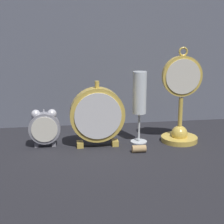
{
  "coord_description": "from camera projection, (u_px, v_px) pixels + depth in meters",
  "views": [
    {
      "loc": [
        -0.17,
        -1.04,
        0.4
      ],
      "look_at": [
        0.0,
        0.08,
        0.11
      ],
      "focal_mm": 60.0,
      "sensor_mm": 36.0,
      "label": 1
    }
  ],
  "objects": [
    {
      "name": "alarm_clock_twin_bell",
      "position": [
        44.0,
        126.0,
        1.16
      ],
      "size": [
        0.1,
        0.03,
        0.12
      ],
      "color": "gray",
      "rests_on": "ground_plane"
    },
    {
      "name": "fabric_backdrop_drape",
      "position": [
        102.0,
        32.0,
        1.35
      ],
      "size": [
        1.76,
        0.01,
        0.69
      ],
      "primitive_type": "cube",
      "color": "slate",
      "rests_on": "ground_plane"
    },
    {
      "name": "ground_plane",
      "position": [
        116.0,
        153.0,
        1.12
      ],
      "size": [
        4.0,
        4.0,
        0.0
      ],
      "primitive_type": "plane",
      "color": "#232328"
    },
    {
      "name": "mantel_clock_silver",
      "position": [
        97.0,
        115.0,
        1.16
      ],
      "size": [
        0.17,
        0.04,
        0.21
      ],
      "color": "gold",
      "rests_on": "ground_plane"
    },
    {
      "name": "champagne_flute",
      "position": [
        140.0,
        97.0,
        1.19
      ],
      "size": [
        0.05,
        0.05,
        0.23
      ],
      "color": "silver",
      "rests_on": "ground_plane"
    },
    {
      "name": "wine_cork",
      "position": [
        139.0,
        149.0,
        1.12
      ],
      "size": [
        0.04,
        0.02,
        0.02
      ],
      "primitive_type": "cylinder",
      "rotation": [
        0.0,
        1.57,
        0.0
      ],
      "color": "tan",
      "rests_on": "ground_plane"
    },
    {
      "name": "pocket_watch_on_stand",
      "position": [
        181.0,
        108.0,
        1.2
      ],
      "size": [
        0.13,
        0.12,
        0.31
      ],
      "color": "gold",
      "rests_on": "ground_plane"
    }
  ]
}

